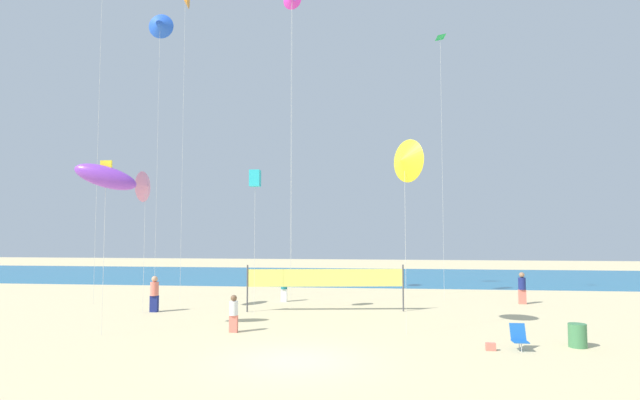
{
  "coord_description": "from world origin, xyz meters",
  "views": [
    {
      "loc": [
        2.74,
        -16.05,
        4.08
      ],
      "look_at": [
        0.04,
        6.88,
        5.56
      ],
      "focal_mm": 28.25,
      "sensor_mm": 36.0,
      "label": 1
    }
  ],
  "objects_px": {
    "beachgoer_white_shirt": "(234,312)",
    "kite_yellow_delta": "(405,161)",
    "trash_barrel": "(577,335)",
    "kite_cyan_box": "(255,179)",
    "volleyball_net": "(326,280)",
    "folding_beach_chair": "(519,336)",
    "kite_green_diamond": "(440,42)",
    "beachgoer_coral_shirt": "(154,293)",
    "kite_violet_inflatable": "(106,177)",
    "kite_blue_delta": "(160,25)",
    "beach_handbag": "(491,347)",
    "beachgoer_navy_shirt": "(522,287)",
    "kite_magenta_delta": "(291,0)",
    "beachgoer_teal_shirt": "(284,287)",
    "kite_pink_delta": "(145,187)"
  },
  "relations": [
    {
      "from": "kite_violet_inflatable",
      "to": "beachgoer_teal_shirt",
      "type": "bearing_deg",
      "value": 62.65
    },
    {
      "from": "trash_barrel",
      "to": "kite_cyan_box",
      "type": "relative_size",
      "value": 0.11
    },
    {
      "from": "beach_handbag",
      "to": "kite_pink_delta",
      "type": "height_order",
      "value": "kite_pink_delta"
    },
    {
      "from": "beach_handbag",
      "to": "folding_beach_chair",
      "type": "bearing_deg",
      "value": 11.68
    },
    {
      "from": "kite_violet_inflatable",
      "to": "beachgoer_navy_shirt",
      "type": "bearing_deg",
      "value": 29.98
    },
    {
      "from": "beachgoer_navy_shirt",
      "to": "trash_barrel",
      "type": "bearing_deg",
      "value": -64.98
    },
    {
      "from": "beachgoer_white_shirt",
      "to": "kite_yellow_delta",
      "type": "xyz_separation_m",
      "value": [
        7.0,
        0.54,
        6.21
      ]
    },
    {
      "from": "kite_blue_delta",
      "to": "beachgoer_teal_shirt",
      "type": "bearing_deg",
      "value": -4.74
    },
    {
      "from": "kite_yellow_delta",
      "to": "beach_handbag",
      "type": "bearing_deg",
      "value": -43.47
    },
    {
      "from": "trash_barrel",
      "to": "kite_blue_delta",
      "type": "xyz_separation_m",
      "value": [
        -20.91,
        11.06,
        16.98
      ]
    },
    {
      "from": "volleyball_net",
      "to": "kite_yellow_delta",
      "type": "distance_m",
      "value": 8.44
    },
    {
      "from": "kite_violet_inflatable",
      "to": "kite_cyan_box",
      "type": "xyz_separation_m",
      "value": [
        4.78,
        5.58,
        0.47
      ]
    },
    {
      "from": "folding_beach_chair",
      "to": "volleyball_net",
      "type": "height_order",
      "value": "volleyball_net"
    },
    {
      "from": "kite_magenta_delta",
      "to": "kite_cyan_box",
      "type": "xyz_separation_m",
      "value": [
        -0.63,
        -6.74,
        -12.4
      ]
    },
    {
      "from": "volleyball_net",
      "to": "kite_cyan_box",
      "type": "height_order",
      "value": "kite_cyan_box"
    },
    {
      "from": "beachgoer_coral_shirt",
      "to": "kite_cyan_box",
      "type": "height_order",
      "value": "kite_cyan_box"
    },
    {
      "from": "beachgoer_white_shirt",
      "to": "kite_pink_delta",
      "type": "relative_size",
      "value": 0.21
    },
    {
      "from": "volleyball_net",
      "to": "folding_beach_chair",
      "type": "bearing_deg",
      "value": -45.24
    },
    {
      "from": "kite_magenta_delta",
      "to": "kite_pink_delta",
      "type": "height_order",
      "value": "kite_magenta_delta"
    },
    {
      "from": "beachgoer_teal_shirt",
      "to": "kite_cyan_box",
      "type": "relative_size",
      "value": 0.22
    },
    {
      "from": "trash_barrel",
      "to": "folding_beach_chair",
      "type": "bearing_deg",
      "value": -162.79
    },
    {
      "from": "kite_cyan_box",
      "to": "kite_blue_delta",
      "type": "bearing_deg",
      "value": 144.63
    },
    {
      "from": "kite_magenta_delta",
      "to": "kite_pink_delta",
      "type": "relative_size",
      "value": 2.75
    },
    {
      "from": "folding_beach_chair",
      "to": "kite_yellow_delta",
      "type": "relative_size",
      "value": 0.11
    },
    {
      "from": "beachgoer_coral_shirt",
      "to": "volleyball_net",
      "type": "bearing_deg",
      "value": 72.44
    },
    {
      "from": "trash_barrel",
      "to": "kite_violet_inflatable",
      "type": "height_order",
      "value": "kite_violet_inflatable"
    },
    {
      "from": "kite_violet_inflatable",
      "to": "beach_handbag",
      "type": "bearing_deg",
      "value": -3.39
    },
    {
      "from": "beachgoer_coral_shirt",
      "to": "kite_cyan_box",
      "type": "relative_size",
      "value": 0.25
    },
    {
      "from": "beachgoer_coral_shirt",
      "to": "trash_barrel",
      "type": "relative_size",
      "value": 2.21
    },
    {
      "from": "volleyball_net",
      "to": "kite_green_diamond",
      "type": "xyz_separation_m",
      "value": [
        6.61,
        5.19,
        14.26
      ]
    },
    {
      "from": "folding_beach_chair",
      "to": "kite_violet_inflatable",
      "type": "bearing_deg",
      "value": 178.74
    },
    {
      "from": "beachgoer_teal_shirt",
      "to": "kite_yellow_delta",
      "type": "distance_m",
      "value": 12.54
    },
    {
      "from": "beachgoer_teal_shirt",
      "to": "trash_barrel",
      "type": "bearing_deg",
      "value": -83.67
    },
    {
      "from": "folding_beach_chair",
      "to": "kite_yellow_delta",
      "type": "bearing_deg",
      "value": 148.61
    },
    {
      "from": "beachgoer_coral_shirt",
      "to": "folding_beach_chair",
      "type": "height_order",
      "value": "beachgoer_coral_shirt"
    },
    {
      "from": "beachgoer_white_shirt",
      "to": "kite_cyan_box",
      "type": "relative_size",
      "value": 0.21
    },
    {
      "from": "trash_barrel",
      "to": "kite_pink_delta",
      "type": "height_order",
      "value": "kite_pink_delta"
    },
    {
      "from": "beachgoer_navy_shirt",
      "to": "beach_handbag",
      "type": "relative_size",
      "value": 5.41
    },
    {
      "from": "kite_magenta_delta",
      "to": "kite_green_diamond",
      "type": "xyz_separation_m",
      "value": [
        9.41,
        -0.16,
        -3.29
      ]
    },
    {
      "from": "kite_violet_inflatable",
      "to": "folding_beach_chair",
      "type": "bearing_deg",
      "value": -2.42
    },
    {
      "from": "kite_cyan_box",
      "to": "kite_pink_delta",
      "type": "relative_size",
      "value": 1.0
    },
    {
      "from": "beachgoer_coral_shirt",
      "to": "kite_cyan_box",
      "type": "bearing_deg",
      "value": 62.43
    },
    {
      "from": "beachgoer_white_shirt",
      "to": "kite_violet_inflatable",
      "type": "bearing_deg",
      "value": 90.27
    },
    {
      "from": "kite_blue_delta",
      "to": "kite_yellow_delta",
      "type": "height_order",
      "value": "kite_blue_delta"
    },
    {
      "from": "kite_violet_inflatable",
      "to": "kite_yellow_delta",
      "type": "bearing_deg",
      "value": 8.13
    },
    {
      "from": "kite_cyan_box",
      "to": "kite_green_diamond",
      "type": "distance_m",
      "value": 15.06
    },
    {
      "from": "beachgoer_white_shirt",
      "to": "volleyball_net",
      "type": "xyz_separation_m",
      "value": [
        3.17,
        5.79,
        0.83
      ]
    },
    {
      "from": "beachgoer_white_shirt",
      "to": "trash_barrel",
      "type": "height_order",
      "value": "beachgoer_white_shirt"
    },
    {
      "from": "trash_barrel",
      "to": "kite_magenta_delta",
      "type": "height_order",
      "value": "kite_magenta_delta"
    },
    {
      "from": "beachgoer_teal_shirt",
      "to": "beachgoer_coral_shirt",
      "type": "bearing_deg",
      "value": 173.59
    }
  ]
}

